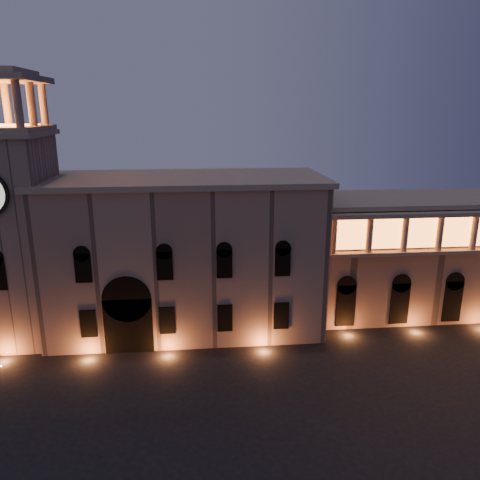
{
  "coord_description": "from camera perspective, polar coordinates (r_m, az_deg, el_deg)",
  "views": [
    {
      "loc": [
        -0.65,
        -28.96,
        24.78
      ],
      "look_at": [
        3.6,
        16.0,
        11.96
      ],
      "focal_mm": 35.0,
      "sensor_mm": 36.0,
      "label": 1
    }
  ],
  "objects": [
    {
      "name": "government_building",
      "position": [
        53.37,
        -6.69,
        -1.72
      ],
      "size": [
        30.8,
        12.8,
        17.6
      ],
      "color": "#91735E",
      "rests_on": "ground"
    },
    {
      "name": "ground",
      "position": [
        38.12,
        -3.44,
        -24.73
      ],
      "size": [
        160.0,
        160.0,
        0.0
      ],
      "primitive_type": "plane",
      "color": "black",
      "rests_on": "ground"
    },
    {
      "name": "clock_tower",
      "position": [
        55.13,
        -26.35,
        1.3
      ],
      "size": [
        9.8,
        9.8,
        32.4
      ],
      "color": "#91735E",
      "rests_on": "ground"
    },
    {
      "name": "colonnade_wing",
      "position": [
        64.55,
        25.25,
        -1.39
      ],
      "size": [
        40.6,
        11.5,
        14.5
      ],
      "color": "#8B6D59",
      "rests_on": "ground"
    }
  ]
}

